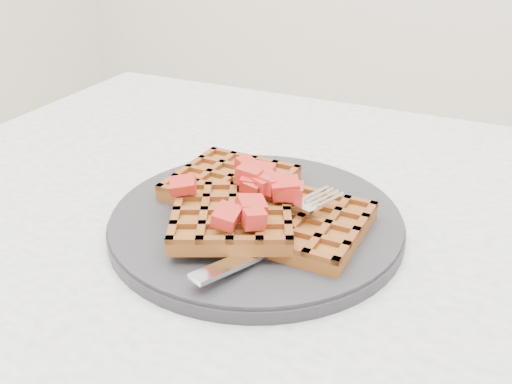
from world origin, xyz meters
TOP-DOWN VIEW (x-y plane):
  - table at (0.00, 0.00)m, footprint 1.20×0.80m
  - plate at (-0.15, 0.00)m, footprint 0.28×0.28m
  - waffles at (-0.15, -0.00)m, footprint 0.21×0.20m
  - strawberry_pile at (-0.15, 0.00)m, footprint 0.15×0.15m
  - fork at (-0.11, -0.04)m, footprint 0.09×0.18m

SIDE VIEW (x-z plane):
  - table at x=0.00m, z-range 0.26..1.01m
  - plate at x=-0.15m, z-range 0.75..0.77m
  - fork at x=-0.11m, z-range 0.77..0.78m
  - waffles at x=-0.15m, z-range 0.76..0.79m
  - strawberry_pile at x=-0.15m, z-range 0.79..0.82m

